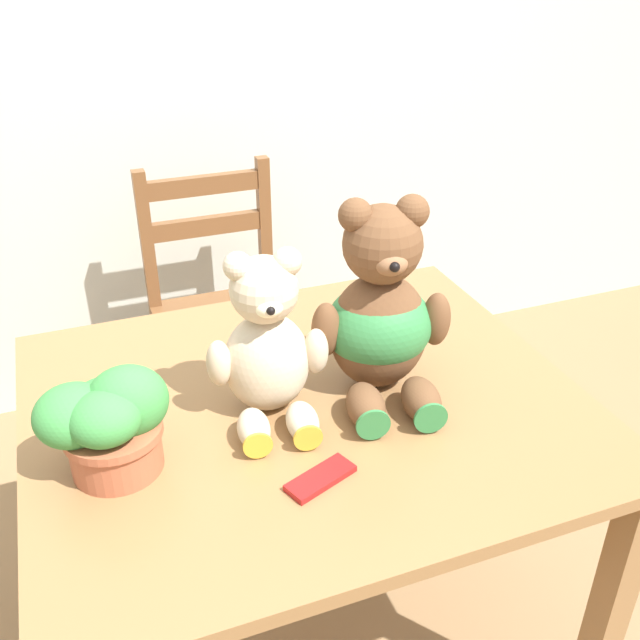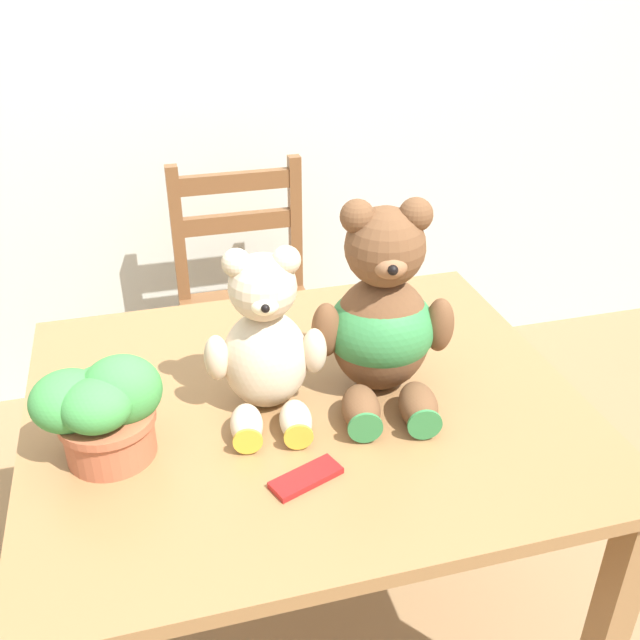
{
  "view_description": "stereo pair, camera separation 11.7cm",
  "coord_description": "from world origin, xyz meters",
  "views": [
    {
      "loc": [
        -0.39,
        -0.65,
        1.61
      ],
      "look_at": [
        0.03,
        0.48,
        0.93
      ],
      "focal_mm": 40.0,
      "sensor_mm": 36.0,
      "label": 1
    },
    {
      "loc": [
        -0.28,
        -0.68,
        1.61
      ],
      "look_at": [
        0.03,
        0.48,
        0.93
      ],
      "focal_mm": 40.0,
      "sensor_mm": 36.0,
      "label": 2
    }
  ],
  "objects": [
    {
      "name": "teddy_bear_left",
      "position": [
        -0.08,
        0.46,
        0.9
      ],
      "size": [
        0.24,
        0.25,
        0.34
      ],
      "rotation": [
        0.0,
        0.0,
        3.01
      ],
      "color": "beige",
      "rests_on": "dining_table"
    },
    {
      "name": "chocolate_bar",
      "position": [
        -0.06,
        0.23,
        0.76
      ],
      "size": [
        0.14,
        0.09,
        0.01
      ],
      "primitive_type": "cube",
      "rotation": [
        0.0,
        0.0,
        0.37
      ],
      "color": "red",
      "rests_on": "dining_table"
    },
    {
      "name": "dining_table",
      "position": [
        0.0,
        0.47,
        0.65
      ],
      "size": [
        1.11,
        0.94,
        0.76
      ],
      "color": "olive",
      "rests_on": "ground_plane"
    },
    {
      "name": "teddy_bear_right",
      "position": [
        0.16,
        0.47,
        0.92
      ],
      "size": [
        0.29,
        0.32,
        0.41
      ],
      "rotation": [
        0.0,
        0.0,
        2.96
      ],
      "color": "brown",
      "rests_on": "dining_table"
    },
    {
      "name": "wall_back",
      "position": [
        0.0,
        1.79,
        1.3
      ],
      "size": [
        8.0,
        0.04,
        2.6
      ],
      "primitive_type": "cube",
      "color": "silver",
      "rests_on": "ground_plane"
    },
    {
      "name": "wooden_chair_behind",
      "position": [
        0.04,
        1.38,
        0.47
      ],
      "size": [
        0.44,
        0.45,
        0.93
      ],
      "rotation": [
        0.0,
        0.0,
        3.14
      ],
      "color": "brown",
      "rests_on": "ground_plane"
    },
    {
      "name": "potted_plant",
      "position": [
        -0.39,
        0.4,
        0.86
      ],
      "size": [
        0.23,
        0.18,
        0.19
      ],
      "color": "#B25B3D",
      "rests_on": "dining_table"
    }
  ]
}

